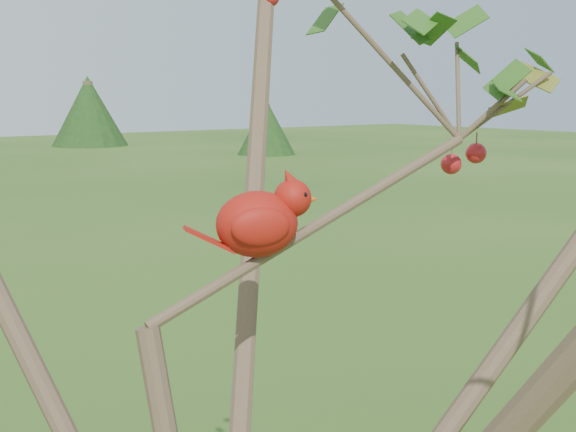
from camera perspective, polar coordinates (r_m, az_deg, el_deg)
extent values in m
sphere|color=#A4161A|center=(1.44, 14.63, 4.82)|extent=(0.04, 0.04, 0.04)
sphere|color=#A4161A|center=(1.42, 12.76, 4.03)|extent=(0.04, 0.04, 0.04)
ellipsoid|color=#A2180D|center=(1.11, -2.46, -0.64)|extent=(0.15, 0.13, 0.10)
sphere|color=#A2180D|center=(1.12, 0.36, 1.41)|extent=(0.08, 0.08, 0.06)
cone|color=#A2180D|center=(1.11, 0.12, 2.92)|extent=(0.05, 0.04, 0.04)
cone|color=#D85914|center=(1.13, 1.80, 1.33)|extent=(0.03, 0.03, 0.02)
ellipsoid|color=black|center=(1.12, 1.32, 1.26)|extent=(0.03, 0.03, 0.03)
cube|color=#A2180D|center=(1.10, -6.21, -1.87)|extent=(0.08, 0.05, 0.04)
ellipsoid|color=#A2180D|center=(1.14, -3.23, -0.17)|extent=(0.10, 0.06, 0.06)
ellipsoid|color=#A2180D|center=(1.07, -2.16, -0.86)|extent=(0.10, 0.06, 0.06)
cylinder|color=#4A3627|center=(33.60, -15.45, 7.80)|extent=(0.43, 0.43, 2.85)
cone|color=#193512|center=(33.60, -15.46, 8.00)|extent=(3.32, 3.32, 3.09)
cylinder|color=#4A3627|center=(27.73, -1.73, 6.88)|extent=(0.29, 0.29, 1.93)
cone|color=#193512|center=(27.72, -1.73, 7.05)|extent=(2.26, 2.26, 2.10)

